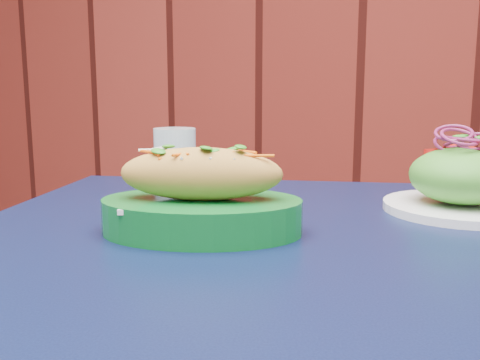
% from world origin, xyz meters
% --- Properties ---
extents(cafe_table, '(0.97, 0.97, 0.75)m').
position_xyz_m(cafe_table, '(-0.24, 1.55, 0.66)').
color(cafe_table, black).
rests_on(cafe_table, ground).
extents(banh_mi_basket, '(0.28, 0.23, 0.11)m').
position_xyz_m(banh_mi_basket, '(-0.33, 1.54, 0.79)').
color(banh_mi_basket, '#0C6423').
rests_on(banh_mi_basket, cafe_table).
extents(salad_plate, '(0.21, 0.21, 0.12)m').
position_xyz_m(salad_plate, '(-0.04, 1.78, 0.79)').
color(salad_plate, white).
rests_on(salad_plate, cafe_table).
extents(water_glass, '(0.07, 0.07, 0.11)m').
position_xyz_m(water_glass, '(-0.47, 1.73, 0.81)').
color(water_glass, silver).
rests_on(water_glass, cafe_table).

